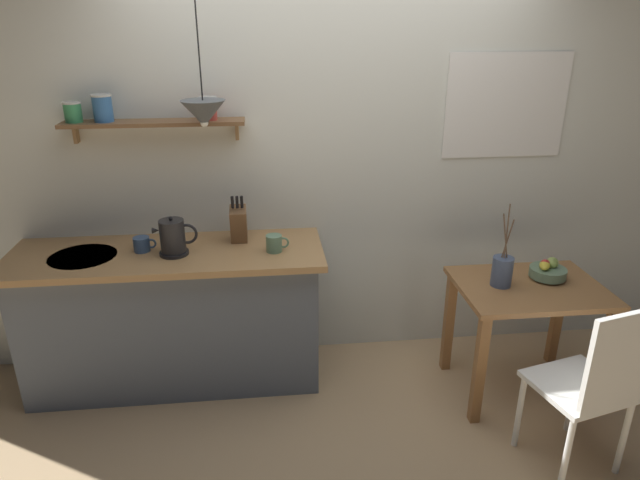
{
  "coord_description": "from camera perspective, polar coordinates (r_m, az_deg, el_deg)",
  "views": [
    {
      "loc": [
        -0.43,
        -2.77,
        2.17
      ],
      "look_at": [
        -0.1,
        0.25,
        0.95
      ],
      "focal_mm": 31.19,
      "sensor_mm": 36.0,
      "label": 1
    }
  ],
  "objects": [
    {
      "name": "twig_vase",
      "position": [
        3.37,
        18.17,
        -3.01
      ],
      "size": [
        0.12,
        0.12,
        0.49
      ],
      "color": "#475675",
      "rests_on": "dining_table"
    },
    {
      "name": "dining_chair_near",
      "position": [
        3.06,
        26.25,
        -12.96
      ],
      "size": [
        0.5,
        0.49,
        0.97
      ],
      "color": "white",
      "rests_on": "ground_plane"
    },
    {
      "name": "fruit_bowl",
      "position": [
        3.57,
        22.33,
        -2.92
      ],
      "size": [
        0.21,
        0.21,
        0.13
      ],
      "color": "slate",
      "rests_on": "dining_table"
    },
    {
      "name": "ground_plane",
      "position": [
        3.54,
        2.13,
        -15.89
      ],
      "size": [
        14.0,
        14.0,
        0.0
      ],
      "primitive_type": "plane",
      "color": "tan"
    },
    {
      "name": "electric_kettle",
      "position": [
        3.28,
        -14.83,
        0.24
      ],
      "size": [
        0.25,
        0.17,
        0.23
      ],
      "color": "black",
      "rests_on": "kitchen_counter"
    },
    {
      "name": "dining_table",
      "position": [
        3.53,
        20.47,
        -6.38
      ],
      "size": [
        0.84,
        0.63,
        0.72
      ],
      "color": "#9E6B3D",
      "rests_on": "ground_plane"
    },
    {
      "name": "kitchen_counter",
      "position": [
        3.58,
        -14.75,
        -7.56
      ],
      "size": [
        1.83,
        0.63,
        0.9
      ],
      "color": "slate",
      "rests_on": "ground_plane"
    },
    {
      "name": "knife_block",
      "position": [
        3.39,
        -8.36,
        1.71
      ],
      "size": [
        0.1,
        0.17,
        0.3
      ],
      "color": "brown",
      "rests_on": "kitchen_counter"
    },
    {
      "name": "wall_shelf",
      "position": [
        3.37,
        -17.79,
        11.97
      ],
      "size": [
        1.02,
        0.2,
        0.28
      ],
      "color": "brown"
    },
    {
      "name": "coffee_mug_spare",
      "position": [
        3.24,
        -4.68,
        -0.34
      ],
      "size": [
        0.13,
        0.09,
        0.1
      ],
      "color": "slate",
      "rests_on": "kitchen_counter"
    },
    {
      "name": "back_wall",
      "position": [
        3.57,
        4.2,
        8.58
      ],
      "size": [
        6.8,
        0.11,
        2.7
      ],
      "color": "silver",
      "rests_on": "ground_plane"
    },
    {
      "name": "pendant_lamp",
      "position": [
        3.1,
        -11.86,
        12.6
      ],
      "size": [
        0.24,
        0.24,
        0.63
      ],
      "color": "black"
    },
    {
      "name": "coffee_mug_by_sink",
      "position": [
        3.4,
        -17.78,
        -0.41
      ],
      "size": [
        0.13,
        0.09,
        0.09
      ],
      "color": "#3D5B89",
      "rests_on": "kitchen_counter"
    }
  ]
}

